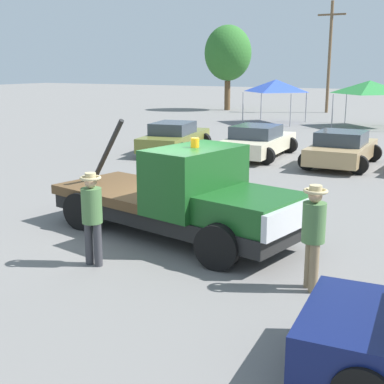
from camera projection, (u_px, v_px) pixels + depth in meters
name	position (u px, v px, depth m)	size (l,w,h in m)	color
ground_plane	(173.00, 235.00, 12.08)	(160.00, 160.00, 0.00)	slate
tow_truck	(185.00, 199.00, 11.65)	(6.31, 3.19, 2.51)	black
person_near_truck	(314.00, 229.00, 8.88)	(0.41, 0.41, 1.83)	#847051
person_at_hood	(92.00, 211.00, 10.01)	(0.40, 0.40, 1.80)	#38383D
parked_car_olive	(174.00, 138.00, 23.39)	(2.88, 4.97, 1.34)	olive
parked_car_cream	(257.00, 142.00, 22.19)	(2.65, 4.81, 1.34)	beige
parked_car_tan	(342.00, 149.00, 20.23)	(2.56, 4.36, 1.34)	tan
canopy_tent_blue	(276.00, 86.00, 34.98)	(3.29, 3.29, 2.84)	#9E9EA3
canopy_tent_green	(370.00, 87.00, 32.67)	(3.58, 3.58, 2.84)	#9E9EA3
tree_left	(228.00, 53.00, 44.76)	(3.94, 3.94, 7.03)	brown
traffic_cone	(201.00, 182.00, 16.30)	(0.40, 0.40, 0.55)	black
utility_pole	(330.00, 54.00, 42.29)	(2.20, 0.24, 8.63)	brown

